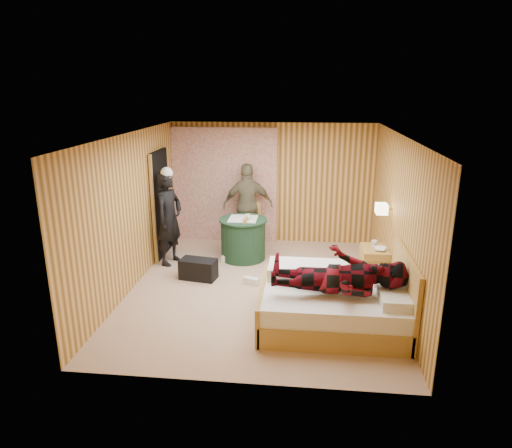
# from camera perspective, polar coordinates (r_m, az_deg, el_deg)

# --- Properties ---
(floor) EXTENTS (4.20, 5.00, 0.01)m
(floor) POSITION_cam_1_polar(r_m,az_deg,el_deg) (7.58, 0.54, -8.10)
(floor) COLOR tan
(floor) RESTS_ON ground
(ceiling) EXTENTS (4.20, 5.00, 0.01)m
(ceiling) POSITION_cam_1_polar(r_m,az_deg,el_deg) (6.90, 0.60, 11.06)
(ceiling) COLOR silver
(ceiling) RESTS_ON wall_back
(wall_back) EXTENTS (4.20, 0.02, 2.50)m
(wall_back) POSITION_cam_1_polar(r_m,az_deg,el_deg) (9.56, 2.04, 5.10)
(wall_back) COLOR #E8A959
(wall_back) RESTS_ON floor
(wall_left) EXTENTS (0.02, 5.00, 2.50)m
(wall_left) POSITION_cam_1_polar(r_m,az_deg,el_deg) (7.63, -15.34, 1.45)
(wall_left) COLOR #E8A959
(wall_left) RESTS_ON floor
(wall_right) EXTENTS (0.02, 5.00, 2.50)m
(wall_right) POSITION_cam_1_polar(r_m,az_deg,el_deg) (7.25, 17.32, 0.50)
(wall_right) COLOR #E8A959
(wall_right) RESTS_ON floor
(curtain) EXTENTS (2.20, 0.08, 2.40)m
(curtain) POSITION_cam_1_polar(r_m,az_deg,el_deg) (9.62, -3.97, 4.84)
(curtain) COLOR beige
(curtain) RESTS_ON floor
(doorway) EXTENTS (0.06, 0.90, 2.05)m
(doorway) POSITION_cam_1_polar(r_m,az_deg,el_deg) (8.94, -11.80, 2.44)
(doorway) COLOR black
(doorway) RESTS_ON floor
(wall_lamp) EXTENTS (0.26, 0.24, 0.16)m
(wall_lamp) POSITION_cam_1_polar(r_m,az_deg,el_deg) (7.63, 15.44, 1.85)
(wall_lamp) COLOR gold
(wall_lamp) RESTS_ON wall_right
(bed) EXTENTS (1.98, 1.54, 1.06)m
(bed) POSITION_cam_1_polar(r_m,az_deg,el_deg) (6.52, 9.70, -9.71)
(bed) COLOR tan
(bed) RESTS_ON floor
(nightstand) EXTENTS (0.45, 0.62, 0.60)m
(nightstand) POSITION_cam_1_polar(r_m,az_deg,el_deg) (8.00, 14.51, -4.88)
(nightstand) COLOR tan
(nightstand) RESTS_ON floor
(round_table) EXTENTS (0.91, 0.91, 0.80)m
(round_table) POSITION_cam_1_polar(r_m,az_deg,el_deg) (8.72, -1.61, -1.82)
(round_table) COLOR #1D402B
(round_table) RESTS_ON floor
(chair_far) EXTENTS (0.53, 0.53, 0.93)m
(chair_far) POSITION_cam_1_polar(r_m,az_deg,el_deg) (9.35, -0.87, 0.34)
(chair_far) COLOR tan
(chair_far) RESTS_ON floor
(chair_near) EXTENTS (0.44, 0.44, 0.88)m
(chair_near) POSITION_cam_1_polar(r_m,az_deg,el_deg) (8.58, -1.79, -1.39)
(chair_near) COLOR tan
(chair_near) RESTS_ON floor
(duffel_bag) EXTENTS (0.66, 0.43, 0.35)m
(duffel_bag) POSITION_cam_1_polar(r_m,az_deg,el_deg) (7.96, -7.21, -5.61)
(duffel_bag) COLOR black
(duffel_bag) RESTS_ON floor
(sneaker_left) EXTENTS (0.30, 0.17, 0.13)m
(sneaker_left) POSITION_cam_1_polar(r_m,az_deg,el_deg) (8.65, -3.33, -4.40)
(sneaker_left) COLOR white
(sneaker_left) RESTS_ON floor
(sneaker_right) EXTENTS (0.29, 0.20, 0.12)m
(sneaker_right) POSITION_cam_1_polar(r_m,az_deg,el_deg) (7.71, -0.60, -7.14)
(sneaker_right) COLOR white
(sneaker_right) RESTS_ON floor
(woman_standing) EXTENTS (0.60, 0.74, 1.74)m
(woman_standing) POSITION_cam_1_polar(r_m,az_deg,el_deg) (8.51, -10.79, 0.69)
(woman_standing) COLOR black
(woman_standing) RESTS_ON floor
(man_at_table) EXTENTS (1.06, 0.57, 1.72)m
(man_at_table) POSITION_cam_1_polar(r_m,az_deg,el_deg) (9.31, -1.01, 2.34)
(man_at_table) COLOR #6C6548
(man_at_table) RESTS_ON floor
(man_on_bed) EXTENTS (0.86, 0.67, 1.77)m
(man_on_bed) POSITION_cam_1_polar(r_m,az_deg,el_deg) (6.05, 10.35, -5.13)
(man_on_bed) COLOR #630914
(man_on_bed) RESTS_ON bed
(book_lower) EXTENTS (0.23, 0.26, 0.02)m
(book_lower) POSITION_cam_1_polar(r_m,az_deg,el_deg) (7.85, 14.71, -3.00)
(book_lower) COLOR white
(book_lower) RESTS_ON nightstand
(book_upper) EXTENTS (0.24, 0.27, 0.02)m
(book_upper) POSITION_cam_1_polar(r_m,az_deg,el_deg) (7.84, 14.72, -2.86)
(book_upper) COLOR white
(book_upper) RESTS_ON nightstand
(cup_nightstand) EXTENTS (0.11, 0.11, 0.09)m
(cup_nightstand) POSITION_cam_1_polar(r_m,az_deg,el_deg) (8.01, 14.55, -2.32)
(cup_nightstand) COLOR white
(cup_nightstand) RESTS_ON nightstand
(cup_table) EXTENTS (0.13, 0.13, 0.10)m
(cup_table) POSITION_cam_1_polar(r_m,az_deg,el_deg) (8.53, -1.01, 0.90)
(cup_table) COLOR white
(cup_table) RESTS_ON round_table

